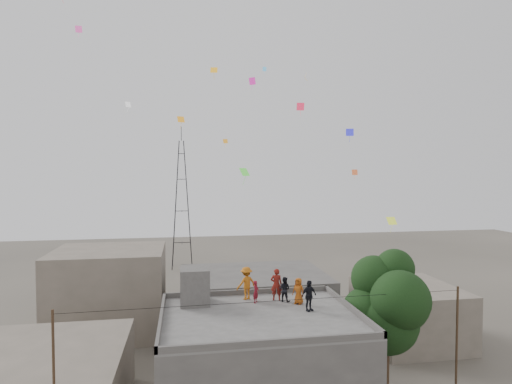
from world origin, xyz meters
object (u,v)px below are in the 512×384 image
Objects in this scene: transmission_tower at (182,204)px; person_dark_adult at (309,296)px; stair_head_box at (195,286)px; tree at (388,305)px; person_red_adult at (276,284)px.

transmission_tower reaches higher than person_dark_adult.
stair_head_box is 37.46m from transmission_tower.
transmission_tower is at bearing 106.09° from tree.
person_dark_adult is at bearing -80.41° from transmission_tower.
person_dark_adult is (5.91, -2.32, -0.19)m from stair_head_box.
tree is at bearing -18.73° from person_dark_adult.
tree reaches higher than person_dark_adult.
tree is 5.59× the size of person_dark_adult.
tree is (10.57, -2.00, -1.00)m from stair_head_box.
tree is 6.29m from person_red_adult.
tree is at bearing -73.91° from transmission_tower.
person_red_adult is 2.53m from person_dark_adult.
stair_head_box is 0.22× the size of tree.
transmission_tower is 37.98m from person_red_adult.
stair_head_box is 10.80m from tree.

